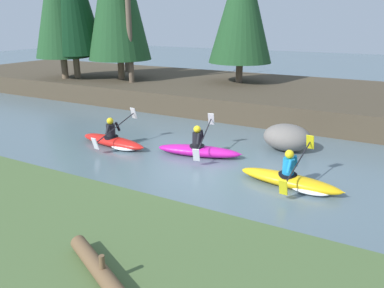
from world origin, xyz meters
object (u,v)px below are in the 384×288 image
object	(u,v)px
kayaker_lead	(294,180)
kayaker_trailing	(115,141)
driftwood_log	(98,268)
boulder_midstream	(287,137)
kayaker_middle	(199,149)

from	to	relation	value
kayaker_lead	kayaker_trailing	xyz separation A→B (m)	(-6.22, 0.39, 0.00)
driftwood_log	kayaker_trailing	bearing A→B (deg)	153.78
kayaker_lead	kayaker_trailing	distance (m)	6.24
kayaker_lead	driftwood_log	size ratio (longest dim) A/B	1.76
driftwood_log	boulder_midstream	bearing A→B (deg)	112.37
driftwood_log	kayaker_lead	bearing A→B (deg)	101.40
kayaker_trailing	boulder_midstream	bearing A→B (deg)	29.27
kayaker_lead	kayaker_middle	bearing A→B (deg)	168.93
kayaker_middle	boulder_midstream	size ratio (longest dim) A/B	1.77
kayaker_middle	boulder_midstream	world-z (taller)	kayaker_middle
kayaker_middle	kayaker_trailing	world-z (taller)	same
kayaker_lead	kayaker_middle	size ratio (longest dim) A/B	1.00
kayaker_middle	kayaker_trailing	xyz separation A→B (m)	(-2.98, -0.55, -0.02)
kayaker_trailing	boulder_midstream	size ratio (longest dim) A/B	1.78
kayaker_lead	kayaker_trailing	bearing A→B (deg)	-178.45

